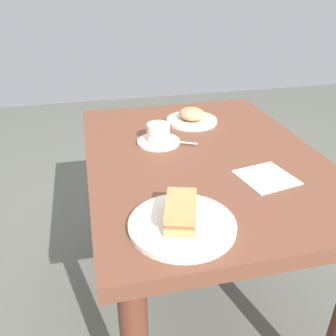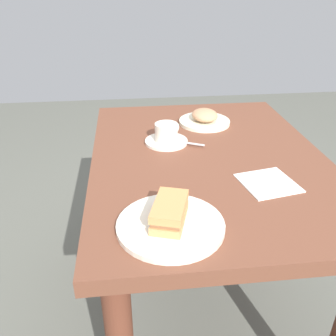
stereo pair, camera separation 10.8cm
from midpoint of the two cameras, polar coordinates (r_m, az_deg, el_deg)
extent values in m
plane|color=#5C5D54|center=(1.70, 2.35, -20.77)|extent=(6.00, 6.00, 0.00)
cube|color=brown|center=(1.25, 2.99, 1.33)|extent=(1.06, 0.78, 0.04)
cylinder|color=brown|center=(1.79, -11.11, -3.85)|extent=(0.07, 0.07, 0.70)
cylinder|color=brown|center=(1.89, 8.14, -1.59)|extent=(0.07, 0.07, 0.70)
cylinder|color=silver|center=(0.89, -1.30, -8.98)|extent=(0.26, 0.26, 0.01)
cube|color=tan|center=(0.88, -1.51, -7.74)|extent=(0.15, 0.11, 0.02)
cube|color=#905F3E|center=(0.87, -1.52, -6.88)|extent=(0.14, 0.10, 0.01)
cube|color=#D28A50|center=(0.86, -1.54, -6.01)|extent=(0.15, 0.11, 0.02)
cylinder|color=silver|center=(1.31, -3.85, 4.06)|extent=(0.15, 0.15, 0.01)
cylinder|color=silver|center=(1.30, -3.91, 5.53)|extent=(0.08, 0.08, 0.06)
cylinder|color=#B47751|center=(1.29, -3.95, 6.66)|extent=(0.07, 0.07, 0.01)
torus|color=silver|center=(1.33, -2.65, 6.19)|extent=(0.04, 0.04, 0.04)
cube|color=silver|center=(1.29, 0.59, 3.91)|extent=(0.04, 0.07, 0.00)
ellipsoid|color=silver|center=(1.30, -1.45, 4.15)|extent=(0.03, 0.03, 0.01)
cylinder|color=silver|center=(1.50, 1.67, 7.37)|extent=(0.21, 0.21, 0.01)
ellipsoid|color=tan|center=(1.49, 1.69, 8.41)|extent=(0.12, 0.10, 0.04)
cube|color=white|center=(1.11, 12.46, -1.51)|extent=(0.18, 0.18, 0.00)
camera|label=1|loc=(0.05, -92.86, -1.54)|focal=38.99mm
camera|label=2|loc=(0.05, 87.14, 1.54)|focal=38.99mm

